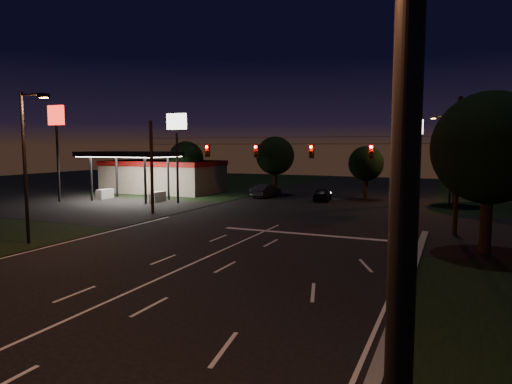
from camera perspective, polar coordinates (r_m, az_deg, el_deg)
The scene contains 22 objects.
ground at distance 21.72m, azimuth -10.61°, elevation -9.97°, with size 140.00×140.00×0.00m, color black.
cross_street_left at distance 46.39m, azimuth -20.04°, elevation -1.82°, with size 20.00×16.00×0.02m, color black.
edge_line_right at distance 12.86m, azimuth 12.35°, elevation -21.43°, with size 0.14×40.00×0.01m, color silver.
center_line at distance 17.33m, azimuth -22.16°, elevation -14.39°, with size 0.14×40.00×0.01m, color silver.
stop_bar at distance 30.64m, azimuth 6.40°, elevation -5.26°, with size 12.00×0.50×0.01m, color silver.
utility_pole_right at distance 32.79m, azimuth 23.55°, elevation -4.99°, with size 0.30×0.30×9.00m, color black.
utility_pole_left at distance 40.52m, azimuth -12.78°, elevation -2.67°, with size 0.28×0.28×8.00m, color black.
signal_span at distance 34.32m, azimuth 3.41°, elevation 5.19°, with size 24.00×0.40×1.56m.
gas_station at distance 58.44m, azimuth -11.72°, elevation 2.26°, with size 14.20×16.10×5.25m.
pole_sign_left_near at distance 46.99m, azimuth -9.87°, elevation 7.07°, with size 2.20×0.30×9.10m.
pole_sign_left_far at distance 51.73m, azimuth -23.67°, elevation 7.25°, with size 2.00×0.30×10.00m.
pole_sign_right at distance 47.41m, azimuth 19.02°, elevation 5.94°, with size 1.80×0.30×8.40m.
street_light_right_near at distance 3.36m, azimuth 13.43°, elevation -4.98°, with size 2.20×0.35×9.00m.
street_light_left at distance 30.04m, azimuth -26.66°, elevation 4.00°, with size 2.20×0.35×9.00m.
street_light_right_far at distance 49.26m, azimuth 22.93°, elevation 4.62°, with size 2.20×0.35×9.00m.
tree_right_near at distance 27.48m, azimuth 27.21°, elevation 4.77°, with size 6.00×6.00×8.76m.
tree_far_a at distance 55.98m, azimuth -8.66°, elevation 4.08°, with size 4.20×4.20×6.42m.
tree_far_b at distance 55.08m, azimuth 2.47°, elevation 4.49°, with size 4.60×4.60×6.98m.
tree_far_c at distance 51.16m, azimuth 13.63°, elevation 3.43°, with size 3.80×3.80×5.86m.
tree_far_d at distance 48.40m, azimuth 23.83°, elevation 4.07°, with size 4.80×4.80×7.30m.
car_oncoming_a at distance 49.15m, azimuth 8.28°, elevation -0.30°, with size 1.65×4.10×1.40m, color black.
car_oncoming_b at distance 51.87m, azimuth 1.25°, elevation 0.14°, with size 1.60×4.60×1.51m, color black.
Camera 1 is at (11.81, -17.26, 5.86)m, focal length 32.00 mm.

